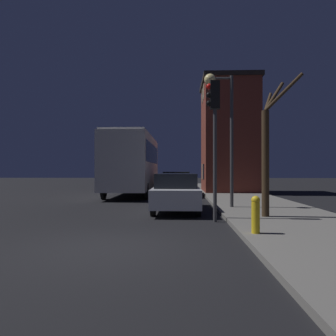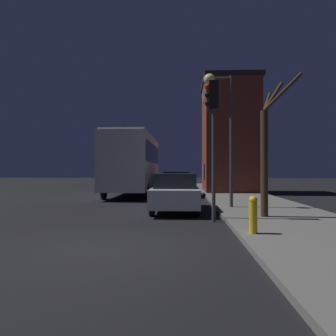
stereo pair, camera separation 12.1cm
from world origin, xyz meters
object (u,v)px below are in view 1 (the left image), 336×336
traffic_light (214,121)px  bus (133,160)px  streetlamp (221,109)px  car_mid_lane (176,183)px  car_near_lane (176,192)px  fire_hydrant (256,214)px  bare_tree (268,150)px

traffic_light → bus: size_ratio=0.49×
streetlamp → traffic_light: streetlamp is taller
bus → car_mid_lane: bus is taller
streetlamp → car_mid_lane: size_ratio=1.17×
streetlamp → car_near_lane: (-1.85, -0.42, -3.41)m
car_near_lane → car_mid_lane: size_ratio=1.01×
traffic_light → fire_hydrant: size_ratio=4.99×
bus → car_mid_lane: (2.84, -0.05, -1.47)m
traffic_light → car_near_lane: size_ratio=0.95×
fire_hydrant → bare_tree: bearing=70.1°
car_near_lane → fire_hydrant: 5.60m
streetlamp → car_mid_lane: 8.45m
fire_hydrant → traffic_light: bearing=106.3°
bare_tree → car_near_lane: bare_tree is taller
streetlamp → traffic_light: 3.32m
traffic_light → car_mid_lane: 10.97m
traffic_light → car_mid_lane: (-1.34, 10.62, -2.41)m
streetlamp → traffic_light: bearing=-100.8°
bus → car_mid_lane: size_ratio=1.96×
traffic_light → bare_tree: size_ratio=0.96×
traffic_light → car_mid_lane: bearing=97.2°
bare_tree → fire_hydrant: 3.58m
bare_tree → car_mid_lane: (-3.15, 10.21, -1.52)m
bare_tree → car_mid_lane: size_ratio=1.00×
bare_tree → car_near_lane: size_ratio=1.00×
car_near_lane → car_mid_lane: bearing=90.6°
car_mid_lane → bare_tree: bearing=-72.8°
traffic_light → car_near_lane: 3.85m
bare_tree → fire_hydrant: bearing=-109.9°
streetlamp → fire_hydrant: 6.70m
bare_tree → fire_hydrant: bare_tree is taller
streetlamp → bare_tree: streetlamp is taller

